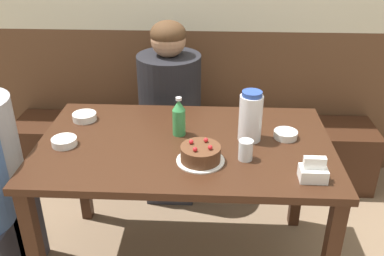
{
  "coord_description": "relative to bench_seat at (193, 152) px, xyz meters",
  "views": [
    {
      "loc": [
        0.12,
        -1.75,
        1.74
      ],
      "look_at": [
        0.03,
        0.05,
        0.81
      ],
      "focal_mm": 40.0,
      "sensor_mm": 36.0,
      "label": 1
    }
  ],
  "objects": [
    {
      "name": "bench_seat",
      "position": [
        0.0,
        0.0,
        0.0
      ],
      "size": [
        2.45,
        0.38,
        0.43
      ],
      "color": "#381E11",
      "rests_on": "ground_plane"
    },
    {
      "name": "dining_table",
      "position": [
        0.0,
        -0.83,
        0.45
      ],
      "size": [
        1.38,
        0.82,
        0.76
      ],
      "color": "#381E11",
      "rests_on": "ground_plane"
    },
    {
      "name": "birthday_cake",
      "position": [
        0.08,
        -0.99,
        0.58
      ],
      "size": [
        0.21,
        0.21,
        0.09
      ],
      "color": "white",
      "rests_on": "dining_table"
    },
    {
      "name": "water_pitcher",
      "position": [
        0.3,
        -0.78,
        0.66
      ],
      "size": [
        0.11,
        0.11,
        0.24
      ],
      "color": "white",
      "rests_on": "dining_table"
    },
    {
      "name": "soju_bottle",
      "position": [
        -0.03,
        -0.75,
        0.63
      ],
      "size": [
        0.06,
        0.06,
        0.19
      ],
      "color": "#388E4C",
      "rests_on": "dining_table"
    },
    {
      "name": "napkin_holder",
      "position": [
        0.54,
        -1.11,
        0.58
      ],
      "size": [
        0.11,
        0.08,
        0.11
      ],
      "color": "white",
      "rests_on": "dining_table"
    },
    {
      "name": "bowl_soup_white",
      "position": [
        -0.53,
        -0.62,
        0.56
      ],
      "size": [
        0.12,
        0.12,
        0.04
      ],
      "color": "white",
      "rests_on": "dining_table"
    },
    {
      "name": "bowl_rice_small",
      "position": [
        -0.56,
        -0.88,
        0.56
      ],
      "size": [
        0.12,
        0.12,
        0.04
      ],
      "color": "white",
      "rests_on": "dining_table"
    },
    {
      "name": "bowl_side_dish",
      "position": [
        0.48,
        -0.76,
        0.56
      ],
      "size": [
        0.11,
        0.11,
        0.03
      ],
      "color": "white",
      "rests_on": "dining_table"
    },
    {
      "name": "glass_water_tall",
      "position": [
        0.27,
        -0.97,
        0.59
      ],
      "size": [
        0.06,
        0.06,
        0.09
      ],
      "color": "silver",
      "rests_on": "dining_table"
    },
    {
      "name": "person_pale_blue_shirt",
      "position": [
        -0.14,
        -0.16,
        0.37
      ],
      "size": [
        0.38,
        0.38,
        1.17
      ],
      "rotation": [
        0.0,
        0.0,
        -1.57
      ],
      "color": "#33333D",
      "rests_on": "ground_plane"
    }
  ]
}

